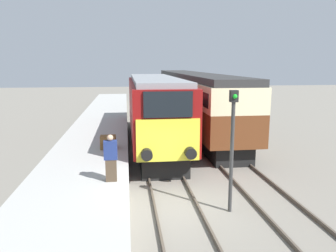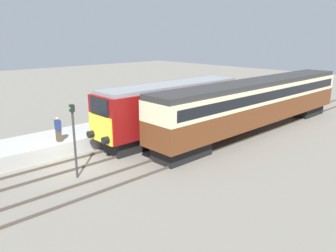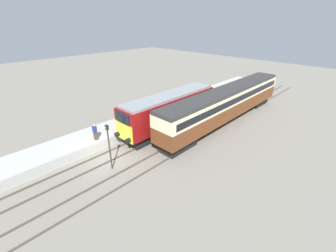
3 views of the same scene
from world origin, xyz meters
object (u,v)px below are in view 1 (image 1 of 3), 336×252
Objects in this scene: passenger_carriage at (193,94)px; luggage_crate at (108,142)px; locomotive at (155,110)px; person_on_platform at (111,158)px; signal_post at (232,141)px.

passenger_carriage is 30.32× the size of luggage_crate.
passenger_carriage is (3.40, 5.98, 0.28)m from locomotive.
luggage_crate is at bearing -121.87° from passenger_carriage.
signal_post is (3.83, -0.88, 0.66)m from person_on_platform.
signal_post reaches higher than luggage_crate.
passenger_carriage reaches higher than signal_post.
signal_post is at bearing -78.87° from locomotive.
passenger_carriage is at bearing 58.13° from luggage_crate.
locomotive is 0.59× the size of passenger_carriage.
luggage_crate is at bearing 128.57° from signal_post.
signal_post is (1.70, -8.64, 0.14)m from locomotive.
locomotive reaches higher than person_on_platform.
locomotive is 4.33m from luggage_crate.
locomotive is at bearing 54.48° from luggage_crate.
person_on_platform is 2.25× the size of luggage_crate.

